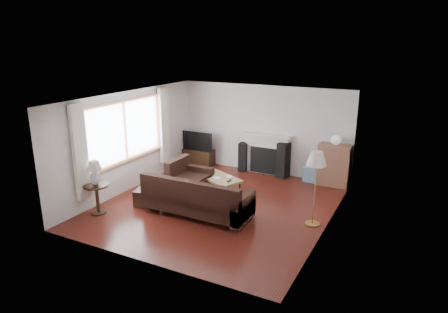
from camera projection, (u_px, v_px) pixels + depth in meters
The scene contains 17 objects.
room at pixel (218, 153), 8.92m from camera, with size 5.10×5.60×2.54m.
window at pixel (126, 131), 9.74m from camera, with size 0.12×2.74×1.54m, color brown.
curtain_near at pixel (80, 152), 8.47m from camera, with size 0.10×0.35×2.10m, color white.
curtain_far at pixel (164, 126), 11.06m from camera, with size 0.10×0.35×2.10m, color white.
fireplace at pixel (266, 154), 11.30m from camera, with size 1.40×0.26×1.15m, color white.
tv_stand at pixel (199, 157), 12.22m from camera, with size 0.94×0.42×0.47m, color black.
television at pixel (199, 140), 12.06m from camera, with size 0.99×0.13×0.57m, color black.
speaker_left at pixel (243, 157), 11.57m from camera, with size 0.23×0.28×0.84m, color black.
speaker_right at pixel (283, 160), 10.99m from camera, with size 0.27×0.33×0.98m, color black.
bookshelf at pixel (334, 165), 10.37m from camera, with size 0.81×0.38×1.11m, color brown.
globe_lamp at pixel (336, 140), 10.18m from camera, with size 0.25×0.25×0.25m, color white.
sectional_sofa at pixel (197, 197), 8.68m from camera, with size 2.58×1.89×0.83m, color black.
coffee_table at pixel (219, 186), 9.85m from camera, with size 1.18×0.64×0.46m, color #A1824D.
footstool at pixel (145, 197), 9.26m from camera, with size 0.44×0.44×0.37m, color black.
floor_lamp at pixel (315, 189), 8.09m from camera, with size 0.41×0.41×1.58m, color #AC803B.
side_table at pixel (97, 199), 8.76m from camera, with size 0.54×0.54×0.68m, color black.
table_lamp at pixel (95, 173), 8.58m from camera, with size 0.33×0.33×0.53m, color silver.
Camera 1 is at (4.04, -7.56, 3.73)m, focal length 32.00 mm.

